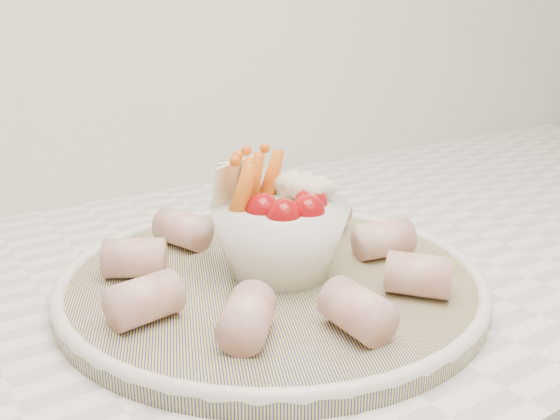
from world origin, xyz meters
TOP-DOWN VIEW (x-y plane):
  - serving_platter at (0.06, 1.39)m, footprint 0.51×0.51m
  - veggie_bowl at (0.07, 1.39)m, footprint 0.13×0.13m
  - cured_meat_rolls at (0.06, 1.39)m, footprint 0.30×0.30m

SIDE VIEW (x-z plane):
  - serving_platter at x=0.06m, z-range 0.92..0.94m
  - cured_meat_rolls at x=0.06m, z-range 0.93..0.97m
  - veggie_bowl at x=0.07m, z-range 0.92..1.03m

